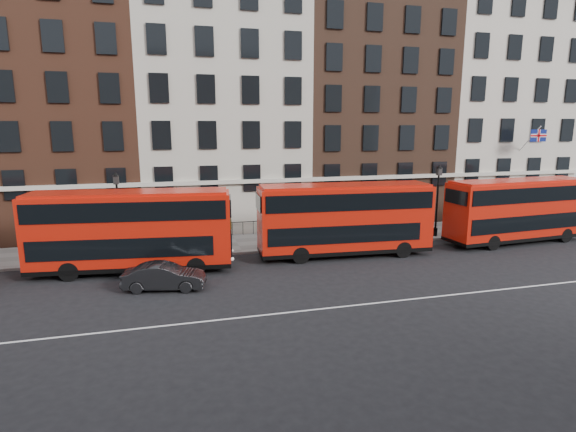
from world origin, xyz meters
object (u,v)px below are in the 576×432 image
object	(u,v)px
bus_b	(131,229)
car_front	(164,277)
bus_d	(517,209)
traffic_light	(546,201)
bus_c	(344,218)

from	to	relation	value
bus_b	car_front	size ratio (longest dim) A/B	2.76
bus_b	car_front	xyz separation A→B (m)	(1.75, -3.43, -1.83)
car_front	bus_b	bearing A→B (deg)	38.45
bus_b	bus_d	xyz separation A→B (m)	(26.18, -0.01, -0.07)
car_front	traffic_light	bearing A→B (deg)	-67.26
bus_b	bus_d	world-z (taller)	bus_b
bus_b	bus_c	size ratio (longest dim) A/B	1.01
bus_b	bus_d	bearing A→B (deg)	6.76
traffic_light	bus_b	bearing A→B (deg)	-175.53
bus_b	car_front	world-z (taller)	bus_b
bus_c	bus_d	bearing A→B (deg)	3.77
bus_c	car_front	size ratio (longest dim) A/B	2.72
bus_d	traffic_light	size ratio (longest dim) A/B	3.36
traffic_light	bus_c	bearing A→B (deg)	-172.35
bus_c	traffic_light	bearing A→B (deg)	11.44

